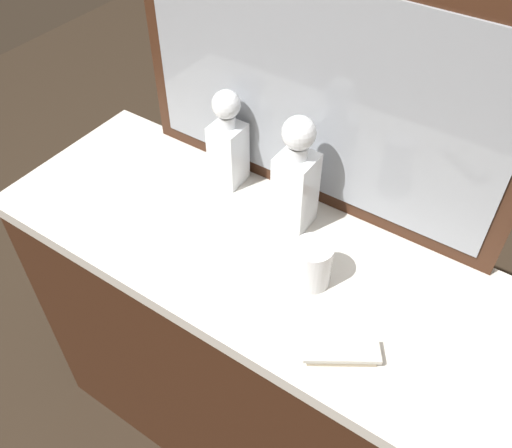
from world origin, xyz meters
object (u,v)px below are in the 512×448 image
(crystal_decanter_center, at_px, (295,184))
(silver_brush_far_left, at_px, (341,353))
(crystal_tumbler_left, at_px, (312,265))
(crystal_decanter_front, at_px, (228,147))

(crystal_decanter_center, xyz_separation_m, silver_brush_far_left, (0.27, -0.27, -0.11))
(crystal_decanter_center, bearing_deg, silver_brush_far_left, -44.64)
(crystal_decanter_center, relative_size, crystal_tumbler_left, 2.80)
(crystal_decanter_front, distance_m, silver_brush_far_left, 0.59)
(crystal_tumbler_left, bearing_deg, silver_brush_far_left, -42.77)
(crystal_decanter_front, xyz_separation_m, silver_brush_far_left, (0.50, -0.31, -0.09))
(crystal_decanter_center, relative_size, silver_brush_far_left, 1.96)
(crystal_tumbler_left, relative_size, silver_brush_far_left, 0.70)
(crystal_decanter_front, bearing_deg, silver_brush_far_left, -32.11)
(crystal_decanter_front, height_order, silver_brush_far_left, crystal_decanter_front)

